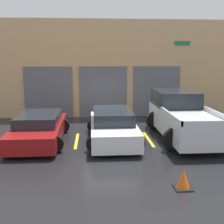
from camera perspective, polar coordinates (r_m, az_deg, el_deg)
name	(u,v)px	position (r m, az deg, el deg)	size (l,w,h in m)	color
ground_plane	(110,129)	(13.52, -0.39, -3.55)	(28.00, 28.00, 0.00)	black
shophouse_building	(106,70)	(16.38, -1.20, 8.59)	(15.70, 0.68, 5.50)	tan
pickup_truck	(182,117)	(12.48, 14.06, -0.96)	(2.62, 5.09, 1.88)	silver
sedan_white	(113,126)	(11.69, 0.17, -2.87)	(2.18, 4.51, 1.27)	white
sedan_side	(39,128)	(11.86, -14.59, -3.23)	(2.26, 4.43, 1.15)	maroon
parking_stripe_far_left	(2,142)	(12.35, -21.44, -5.74)	(0.12, 2.20, 0.01)	gold
parking_stripe_left	(77,141)	(11.80, -7.20, -5.80)	(0.12, 2.20, 0.01)	gold
parking_stripe_centre	(148,139)	(12.02, 7.42, -5.49)	(0.12, 2.20, 0.01)	gold
parking_stripe_right	(218,138)	(12.96, 20.69, -4.90)	(0.12, 2.20, 0.01)	gold
traffic_cone	(183,179)	(7.82, 14.28, -13.11)	(0.47, 0.47, 0.55)	black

